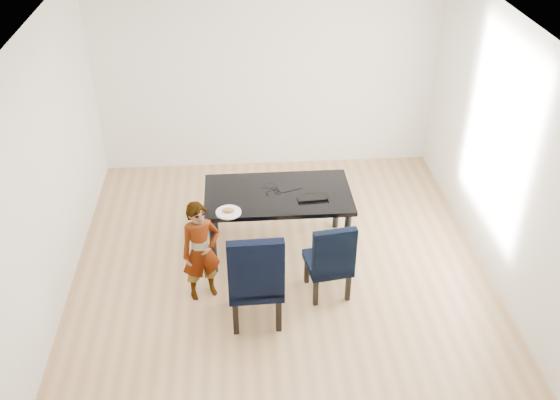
{
  "coord_description": "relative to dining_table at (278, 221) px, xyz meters",
  "views": [
    {
      "loc": [
        -0.41,
        -5.22,
        4.38
      ],
      "look_at": [
        0.0,
        0.2,
        0.85
      ],
      "focal_mm": 40.0,
      "sensor_mm": 36.0,
      "label": 1
    }
  ],
  "objects": [
    {
      "name": "wall_back",
      "position": [
        0.0,
        2.0,
        0.98
      ],
      "size": [
        4.5,
        0.01,
        2.7
      ],
      "primitive_type": "cube",
      "color": "white",
      "rests_on": "ground"
    },
    {
      "name": "sandwich",
      "position": [
        -0.54,
        -0.36,
        0.42
      ],
      "size": [
        0.14,
        0.07,
        0.05
      ],
      "primitive_type": "ellipsoid",
      "rotation": [
        0.0,
        0.0,
        -0.08
      ],
      "color": "olive",
      "rests_on": "plate"
    },
    {
      "name": "wall_front",
      "position": [
        0.0,
        -3.0,
        0.98
      ],
      "size": [
        4.5,
        0.01,
        2.7
      ],
      "primitive_type": "cube",
      "color": "silver",
      "rests_on": "ground"
    },
    {
      "name": "plate",
      "position": [
        -0.54,
        -0.35,
        0.38
      ],
      "size": [
        0.27,
        0.27,
        0.01
      ],
      "primitive_type": "cylinder",
      "rotation": [
        0.0,
        0.0,
        0.01
      ],
      "color": "white",
      "rests_on": "dining_table"
    },
    {
      "name": "ceiling",
      "position": [
        0.0,
        -0.5,
        2.33
      ],
      "size": [
        4.5,
        5.0,
        0.01
      ],
      "primitive_type": "cube",
      "color": "white",
      "rests_on": "wall_back"
    },
    {
      "name": "laptop",
      "position": [
        0.36,
        -0.1,
        0.39
      ],
      "size": [
        0.35,
        0.24,
        0.03
      ],
      "primitive_type": "imported",
      "rotation": [
        0.0,
        0.0,
        3.21
      ],
      "color": "black",
      "rests_on": "dining_table"
    },
    {
      "name": "floor",
      "position": [
        0.0,
        -0.5,
        -0.38
      ],
      "size": [
        4.5,
        5.0,
        0.01
      ],
      "primitive_type": "cube",
      "color": "tan",
      "rests_on": "ground"
    },
    {
      "name": "chair_left",
      "position": [
        -0.3,
        -1.1,
        0.17
      ],
      "size": [
        0.53,
        0.55,
        1.09
      ],
      "primitive_type": "cube",
      "rotation": [
        0.0,
        0.0,
        0.02
      ],
      "color": "black",
      "rests_on": "floor"
    },
    {
      "name": "chair_right",
      "position": [
        0.45,
        -0.78,
        0.08
      ],
      "size": [
        0.49,
        0.51,
        0.9
      ],
      "primitive_type": "cube",
      "rotation": [
        0.0,
        0.0,
        0.14
      ],
      "color": "black",
      "rests_on": "floor"
    },
    {
      "name": "dining_table",
      "position": [
        0.0,
        0.0,
        0.0
      ],
      "size": [
        1.6,
        0.9,
        0.75
      ],
      "primitive_type": "cube",
      "color": "black",
      "rests_on": "floor"
    },
    {
      "name": "wall_right",
      "position": [
        2.25,
        -0.5,
        0.98
      ],
      "size": [
        0.01,
        5.0,
        2.7
      ],
      "primitive_type": "cube",
      "color": "silver",
      "rests_on": "ground"
    },
    {
      "name": "child",
      "position": [
        -0.83,
        -0.73,
        0.18
      ],
      "size": [
        0.48,
        0.4,
        1.12
      ],
      "primitive_type": "imported",
      "rotation": [
        0.0,
        0.0,
        0.37
      ],
      "color": "#DC5412",
      "rests_on": "floor"
    },
    {
      "name": "wall_left",
      "position": [
        -2.25,
        -0.5,
        0.98
      ],
      "size": [
        0.01,
        5.0,
        2.7
      ],
      "primitive_type": "cube",
      "color": "white",
      "rests_on": "ground"
    },
    {
      "name": "cable_tangle",
      "position": [
        -0.05,
        0.01,
        0.38
      ],
      "size": [
        0.18,
        0.18,
        0.01
      ],
      "primitive_type": "torus",
      "rotation": [
        0.0,
        0.0,
        0.14
      ],
      "color": "black",
      "rests_on": "dining_table"
    }
  ]
}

